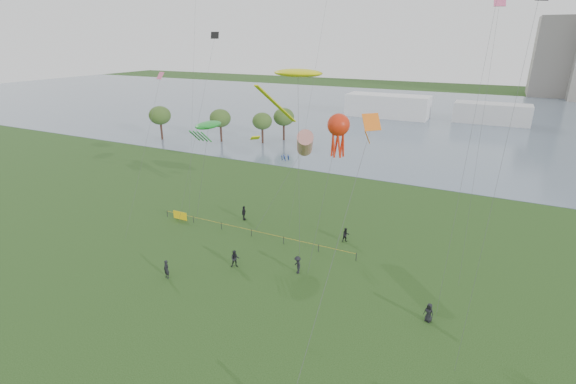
% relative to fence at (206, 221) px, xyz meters
% --- Properties ---
extents(ground_plane, '(400.00, 400.00, 0.00)m').
position_rel_fence_xyz_m(ground_plane, '(13.08, -14.90, -0.55)').
color(ground_plane, '#183510').
extents(lake, '(400.00, 120.00, 0.08)m').
position_rel_fence_xyz_m(lake, '(13.08, 85.10, -0.53)').
color(lake, slate).
rests_on(lake, ground_plane).
extents(building_low, '(16.00, 18.00, 28.00)m').
position_rel_fence_xyz_m(building_low, '(45.08, 153.10, 13.45)').
color(building_low, slate).
rests_on(building_low, ground_plane).
extents(pavilion_left, '(22.00, 8.00, 6.00)m').
position_rel_fence_xyz_m(pavilion_left, '(1.08, 80.10, 2.45)').
color(pavilion_left, white).
rests_on(pavilion_left, ground_plane).
extents(pavilion_right, '(18.00, 7.00, 5.00)m').
position_rel_fence_xyz_m(pavilion_right, '(27.08, 83.10, 1.95)').
color(pavilion_right, silver).
rests_on(pavilion_right, ground_plane).
extents(trees, '(28.13, 15.68, 7.12)m').
position_rel_fence_xyz_m(trees, '(-21.86, 36.58, 4.39)').
color(trees, '#341F17').
rests_on(trees, ground_plane).
extents(fence, '(24.07, 0.07, 1.05)m').
position_rel_fence_xyz_m(fence, '(0.00, 0.00, 0.00)').
color(fence, black).
rests_on(fence, ground_plane).
extents(spectator_a, '(1.06, 1.01, 1.72)m').
position_rel_fence_xyz_m(spectator_a, '(8.13, -6.28, 0.30)').
color(spectator_a, black).
rests_on(spectator_a, ground_plane).
extents(spectator_b, '(1.24, 1.25, 1.73)m').
position_rel_fence_xyz_m(spectator_b, '(13.95, -4.64, 0.31)').
color(spectator_b, black).
rests_on(spectator_b, ground_plane).
extents(spectator_c, '(0.61, 1.09, 1.76)m').
position_rel_fence_xyz_m(spectator_c, '(3.00, 3.42, 0.32)').
color(spectator_c, black).
rests_on(spectator_c, ground_plane).
extents(spectator_d, '(0.89, 0.73, 1.57)m').
position_rel_fence_xyz_m(spectator_d, '(25.98, -6.48, 0.23)').
color(spectator_d, black).
rests_on(spectator_d, ground_plane).
extents(spectator_f, '(0.73, 0.57, 1.76)m').
position_rel_fence_xyz_m(spectator_f, '(3.65, -10.71, 0.33)').
color(spectator_f, black).
rests_on(spectator_f, ground_plane).
extents(spectator_g, '(0.98, 0.97, 1.60)m').
position_rel_fence_xyz_m(spectator_g, '(15.85, 3.39, 0.24)').
color(spectator_g, black).
rests_on(spectator_g, ground_plane).
extents(kite_stingray, '(4.82, 9.98, 17.89)m').
position_rel_fence_xyz_m(kite_stingray, '(11.12, 0.96, 16.87)').
color(kite_stingray, '#3F3F42').
extents(kite_windsock, '(5.88, 6.92, 11.52)m').
position_rel_fence_xyz_m(kite_windsock, '(9.74, 5.94, 9.05)').
color(kite_windsock, '#3F3F42').
extents(kite_creature, '(2.23, 4.51, 11.57)m').
position_rel_fence_xyz_m(kite_creature, '(-1.21, 3.11, 10.59)').
color(kite_creature, '#3F3F42').
extents(kite_octopus, '(2.13, 4.67, 14.37)m').
position_rel_fence_xyz_m(kite_octopus, '(15.91, -0.55, 12.71)').
color(kite_octopus, '#3F3F42').
extents(kite_delta, '(1.52, 16.89, 15.13)m').
position_rel_fence_xyz_m(kite_delta, '(19.78, -4.74, 13.11)').
color(kite_delta, '#3F3F42').
extents(small_kites, '(36.00, 16.72, 13.15)m').
position_rel_fence_xyz_m(small_kites, '(11.84, 3.80, 23.08)').
color(small_kites, black).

